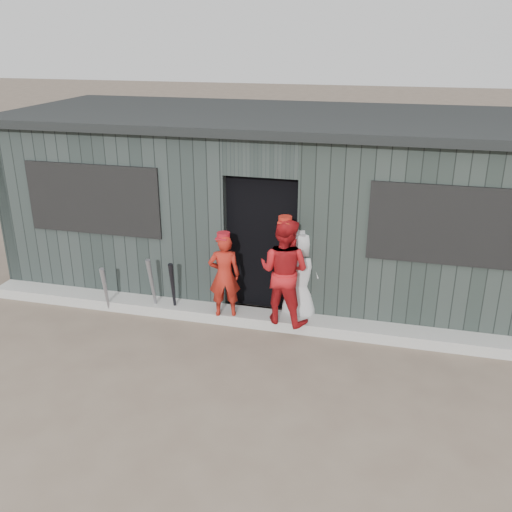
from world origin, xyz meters
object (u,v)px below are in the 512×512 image
(bat_mid, at_px, (153,287))
(player_red_right, at_px, (284,271))
(dugout, at_px, (283,200))
(player_grey_back, at_px, (300,276))
(player_red_left, at_px, (224,275))
(bat_right, at_px, (173,289))
(bat_left, at_px, (106,290))

(bat_mid, relative_size, player_red_right, 0.61)
(dugout, bearing_deg, player_grey_back, -69.27)
(player_red_left, bearing_deg, bat_mid, -19.12)
(player_red_right, xyz_separation_m, player_grey_back, (0.15, 0.35, -0.21))
(player_red_left, bearing_deg, dugout, -120.27)
(player_red_right, relative_size, player_grey_back, 1.09)
(bat_right, distance_m, dugout, 2.29)
(bat_left, relative_size, player_red_left, 0.63)
(bat_left, height_order, player_red_left, player_red_left)
(bat_left, bearing_deg, bat_mid, 10.49)
(bat_mid, height_order, player_red_left, player_red_left)
(bat_left, xyz_separation_m, bat_right, (0.96, 0.14, 0.06))
(bat_mid, height_order, player_grey_back, player_grey_back)
(player_red_left, xyz_separation_m, player_grey_back, (0.95, 0.37, -0.07))
(bat_mid, xyz_separation_m, bat_right, (0.30, 0.02, -0.02))
(bat_mid, relative_size, bat_right, 1.04)
(bat_right, relative_size, player_grey_back, 0.64)
(bat_mid, distance_m, dugout, 2.46)
(bat_left, distance_m, player_red_right, 2.57)
(bat_left, xyz_separation_m, dugout, (2.12, 1.91, 0.93))
(bat_mid, relative_size, player_red_left, 0.76)
(bat_mid, bearing_deg, player_grey_back, 9.78)
(bat_left, distance_m, player_red_left, 1.76)
(player_red_left, relative_size, player_grey_back, 0.88)
(bat_left, distance_m, player_grey_back, 2.73)
(player_red_right, bearing_deg, bat_mid, 13.70)
(dugout, bearing_deg, bat_right, -123.30)
(bat_right, bearing_deg, player_red_left, -3.24)
(dugout, bearing_deg, player_red_right, -77.50)
(player_red_right, bearing_deg, player_grey_back, -99.60)
(player_grey_back, bearing_deg, bat_mid, 16.09)
(bat_right, distance_m, player_red_right, 1.63)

